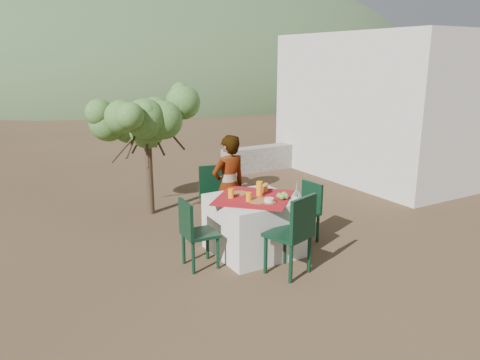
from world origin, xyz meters
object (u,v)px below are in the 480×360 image
Objects in this scene: chair_left at (194,231)px; juice_pitcher at (260,189)px; guesthouse at (392,105)px; chair_near at (294,231)px; table at (253,225)px; chair_far at (216,195)px; shrub_tree at (149,126)px; person at (229,186)px; chair_right at (306,209)px; agave at (296,203)px.

juice_pitcher is (0.97, 0.07, 0.38)m from chair_left.
chair_near is at bearing -147.80° from guesthouse.
table is 1.50× the size of chair_left.
shrub_tree reaches higher than chair_far.
person is (0.05, -0.30, 0.20)m from chair_far.
chair_left is at bearing -97.24° from shrub_tree.
chair_far is 1.16× the size of chair_right.
table is at bearing -84.37° from chair_left.
chair_far reaches higher than juice_pitcher.
juice_pitcher reaches higher than chair_left.
table is 1.95× the size of agave.
chair_near is at bearing 85.75° from person.
chair_far is 0.98× the size of chair_near.
chair_near is 5.87m from guesthouse.
juice_pitcher is (-0.76, 0.04, 0.39)m from chair_right.
chair_near reaches higher than table.
chair_far is 0.23× the size of guesthouse.
chair_far is 0.66× the size of person.
guesthouse reaches higher than chair_far.
chair_right reaches higher than table.
chair_left is at bearing -57.55° from chair_near.
juice_pitcher is at bearing -83.33° from chair_left.
chair_near is 2.18m from agave.
table is 5.56m from guesthouse.
guesthouse reaches higher than chair_right.
chair_left is 1.30× the size of agave.
chair_left reaches higher than agave.
table is 1.34× the size of chair_far.
chair_far is 0.36m from person.
chair_near is 1.51m from person.
chair_near is 1.21m from chair_left.
person is at bearing -135.17° from chair_right.
agave is at bearing -64.68° from chair_left.
chair_near is 0.67× the size of person.
chair_left is 0.58× the size of person.
shrub_tree reaches higher than agave.
chair_far is at bearing -36.09° from chair_left.
table is 0.31× the size of guesthouse.
table is at bearing -74.80° from chair_far.
guesthouse is (4.95, 2.27, 1.12)m from table.
agave is (1.42, -0.09, -0.32)m from chair_far.
table is at bearing -147.07° from agave.
shrub_tree is at bearing -179.92° from guesthouse.
chair_right is at bearing 135.03° from person.
person is at bearing -171.33° from agave.
table is 2.57m from shrub_tree.
agave is at bearing 8.78° from chair_far.
chair_far is at bearing -104.37° from chair_near.
chair_far is 5.25m from guesthouse.
person is 2.22× the size of agave.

